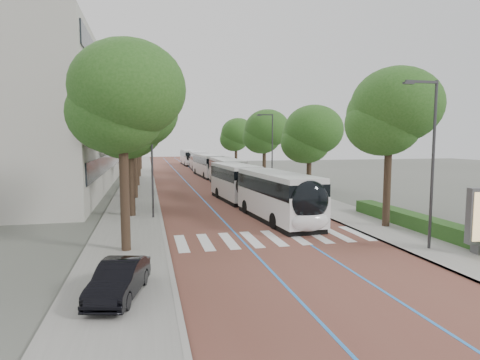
% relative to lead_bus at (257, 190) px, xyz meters
% --- Properties ---
extents(ground, '(160.00, 160.00, 0.00)m').
position_rel_lead_bus_xyz_m(ground, '(-1.59, -9.36, -1.63)').
color(ground, '#51544C').
rests_on(ground, ground).
extents(road, '(11.00, 140.00, 0.02)m').
position_rel_lead_bus_xyz_m(road, '(-1.59, 30.64, -1.62)').
color(road, brown).
rests_on(road, ground).
extents(sidewalk_left, '(4.00, 140.00, 0.12)m').
position_rel_lead_bus_xyz_m(sidewalk_left, '(-9.09, 30.64, -1.57)').
color(sidewalk_left, gray).
rests_on(sidewalk_left, ground).
extents(sidewalk_right, '(4.00, 140.00, 0.12)m').
position_rel_lead_bus_xyz_m(sidewalk_right, '(5.91, 30.64, -1.57)').
color(sidewalk_right, gray).
rests_on(sidewalk_right, ground).
extents(kerb_left, '(0.20, 140.00, 0.14)m').
position_rel_lead_bus_xyz_m(kerb_left, '(-7.19, 30.64, -1.57)').
color(kerb_left, gray).
rests_on(kerb_left, ground).
extents(kerb_right, '(0.20, 140.00, 0.14)m').
position_rel_lead_bus_xyz_m(kerb_right, '(4.01, 30.64, -1.57)').
color(kerb_right, gray).
rests_on(kerb_right, ground).
extents(zebra_crossing, '(10.55, 3.60, 0.01)m').
position_rel_lead_bus_xyz_m(zebra_crossing, '(-1.39, -8.36, -1.60)').
color(zebra_crossing, silver).
rests_on(zebra_crossing, ground).
extents(lane_line_left, '(0.12, 126.00, 0.01)m').
position_rel_lead_bus_xyz_m(lane_line_left, '(-3.19, 30.64, -1.60)').
color(lane_line_left, blue).
rests_on(lane_line_left, road).
extents(lane_line_right, '(0.12, 126.00, 0.01)m').
position_rel_lead_bus_xyz_m(lane_line_right, '(0.01, 30.64, -1.60)').
color(lane_line_right, blue).
rests_on(lane_line_right, road).
extents(office_building, '(18.11, 40.00, 14.00)m').
position_rel_lead_bus_xyz_m(office_building, '(-21.07, 18.64, 5.37)').
color(office_building, '#ABA99E').
rests_on(office_building, ground).
extents(hedge, '(1.20, 14.00, 0.80)m').
position_rel_lead_bus_xyz_m(hedge, '(7.51, -9.36, -1.11)').
color(hedge, '#1E4417').
rests_on(hedge, sidewalk_right).
extents(streetlight_near, '(1.82, 0.20, 8.00)m').
position_rel_lead_bus_xyz_m(streetlight_near, '(5.02, -12.36, 3.19)').
color(streetlight_near, '#333335').
rests_on(streetlight_near, sidewalk_right).
extents(streetlight_far, '(1.82, 0.20, 8.00)m').
position_rel_lead_bus_xyz_m(streetlight_far, '(5.02, 12.64, 3.19)').
color(streetlight_far, '#333335').
rests_on(streetlight_far, sidewalk_right).
extents(lamp_post_left, '(0.14, 0.14, 8.00)m').
position_rel_lead_bus_xyz_m(lamp_post_left, '(-7.69, -1.36, 2.49)').
color(lamp_post_left, '#333335').
rests_on(lamp_post_left, sidewalk_left).
extents(trees_left, '(6.10, 60.38, 9.99)m').
position_rel_lead_bus_xyz_m(trees_left, '(-9.09, 15.35, 5.13)').
color(trees_left, black).
rests_on(trees_left, ground).
extents(trees_right, '(5.50, 47.36, 9.06)m').
position_rel_lead_bus_xyz_m(trees_right, '(6.11, 13.22, 4.48)').
color(trees_right, black).
rests_on(trees_right, ground).
extents(lead_bus, '(3.96, 18.54, 3.20)m').
position_rel_lead_bus_xyz_m(lead_bus, '(0.00, 0.00, 0.00)').
color(lead_bus, black).
rests_on(lead_bus, ground).
extents(bus_queued_0, '(2.89, 12.47, 3.20)m').
position_rel_lead_bus_xyz_m(bus_queued_0, '(0.81, 15.55, -0.00)').
color(bus_queued_0, silver).
rests_on(bus_queued_0, ground).
extents(bus_queued_1, '(3.00, 12.49, 3.20)m').
position_rel_lead_bus_xyz_m(bus_queued_1, '(0.66, 28.80, -0.00)').
color(bus_queued_1, silver).
rests_on(bus_queued_1, ground).
extents(bus_queued_2, '(3.02, 12.49, 3.20)m').
position_rel_lead_bus_xyz_m(bus_queued_2, '(0.92, 42.52, -0.00)').
color(bus_queued_2, silver).
rests_on(bus_queued_2, ground).
extents(bus_queued_3, '(2.63, 12.42, 3.20)m').
position_rel_lead_bus_xyz_m(bus_queued_3, '(0.71, 56.25, -0.00)').
color(bus_queued_3, silver).
rests_on(bus_queued_3, ground).
extents(parked_car, '(2.11, 3.87, 1.21)m').
position_rel_lead_bus_xyz_m(parked_car, '(-9.04, -15.27, -0.90)').
color(parked_car, black).
rests_on(parked_car, sidewalk_left).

